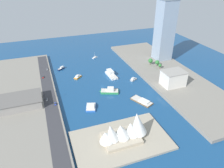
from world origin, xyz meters
name	(u,v)px	position (x,y,z in m)	size (l,w,h in m)	color
ground_plane	(102,86)	(0.00, 0.00, 0.00)	(440.00, 440.00, 0.00)	navy
quay_west	(166,73)	(-89.35, 0.00, 1.74)	(70.00, 240.00, 3.47)	gray
quay_east	(23,99)	(89.35, 0.00, 1.74)	(70.00, 240.00, 3.47)	gray
peninsula_point	(121,140)	(13.23, 91.66, 1.00)	(78.24, 47.45, 2.00)	#A89E89
road_strip	(49,93)	(62.36, 0.00, 3.55)	(12.59, 228.00, 0.15)	#38383D
patrol_launch_navy	(61,68)	(39.59, -64.48, 1.49)	(11.48, 9.08, 3.86)	#1E284C
water_taxi_orange	(78,77)	(23.14, -31.67, 1.32)	(11.08, 10.90, 3.89)	orange
ferry_green_doubledeck	(110,91)	(-3.46, 16.57, 2.12)	(22.42, 15.56, 6.34)	#2D8C4C
yacht_sleek_gray	(134,79)	(-41.49, -0.43, 1.44)	(10.89, 7.88, 4.00)	#999EA3
ferry_white_commuter	(111,74)	(-19.03, -21.98, 2.63)	(9.91, 26.20, 7.10)	silver
barge_flat_brown	(142,101)	(-29.40, 46.67, 1.22)	(18.91, 25.64, 3.29)	brown
catamaran_blue	(91,107)	(24.53, 38.62, 1.57)	(13.35, 16.62, 4.20)	blue
sailboat_small_white	(95,57)	(-16.03, -88.70, 0.90)	(9.66, 7.34, 9.68)	white
hotel_broad_white	(173,78)	(-76.85, 31.00, 12.32)	(26.14, 19.73, 17.63)	silver
tower_tall_glass	(164,31)	(-108.58, -44.73, 45.67)	(23.38, 22.53, 84.32)	#8C9EB2
carpark_squat_concrete	(19,102)	(91.36, 14.24, 7.93)	(43.75, 28.33, 8.85)	gray
hatchback_blue	(55,104)	(57.85, 24.68, 4.33)	(2.12, 4.72, 1.40)	black
van_white	(47,99)	(65.23, 13.84, 4.40)	(1.95, 4.71, 1.56)	black
sedan_silver	(47,69)	(58.29, -62.43, 4.32)	(2.02, 4.36, 1.40)	black
pickup_red	(43,77)	(65.53, -40.14, 4.38)	(2.12, 4.49, 1.55)	black
traffic_light_waterfront	(56,93)	(55.15, 9.48, 7.82)	(0.36, 0.36, 6.50)	black
opera_landmark	(125,130)	(10.43, 91.66, 11.05)	(42.16, 22.04, 24.19)	#BCAD93
park_tree_cluster	(155,62)	(-84.24, -23.61, 9.39)	(13.02, 20.87, 9.61)	brown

